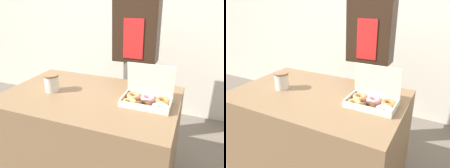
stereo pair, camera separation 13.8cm
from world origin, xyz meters
TOP-DOWN VIEW (x-y plane):
  - wall_back at (0.00, 1.42)m, footprint 10.00×0.05m
  - table at (0.00, 0.00)m, footprint 1.19×0.76m
  - donut_box at (0.39, 0.01)m, footprint 0.31×0.22m
  - coffee_cup at (-0.28, -0.04)m, footprint 0.10×0.10m
  - person_customer at (0.13, 0.69)m, footprint 0.39×0.22m

SIDE VIEW (x-z plane):
  - table at x=0.00m, z-range 0.00..0.76m
  - donut_box at x=0.39m, z-range 0.68..0.92m
  - coffee_cup at x=-0.28m, z-range 0.76..0.88m
  - person_customer at x=0.13m, z-range 0.07..1.65m
  - wall_back at x=0.00m, z-range 0.00..2.60m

